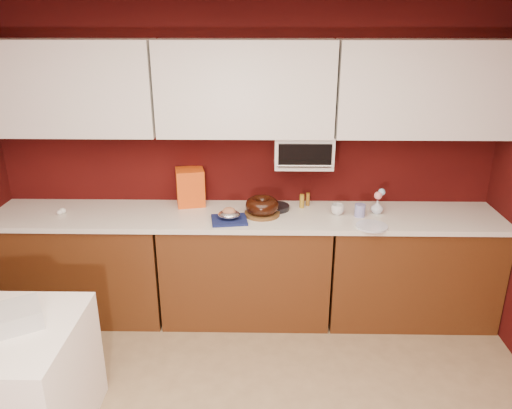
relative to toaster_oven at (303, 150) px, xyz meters
The scene contains 29 objects.
wall_back 0.49m from the toaster_oven, 162.14° to the left, with size 4.00×0.02×2.50m, color #3A0907.
base_cabinet_left 2.02m from the toaster_oven, behind, with size 1.31×0.58×0.86m, color #502810.
base_cabinet_center 1.06m from the toaster_oven, 159.86° to the right, with size 1.31×0.58×0.86m, color #502810.
base_cabinet_right 1.30m from the toaster_oven, 10.58° to the right, with size 1.31×0.58×0.86m, color #502810.
countertop 0.69m from the toaster_oven, 159.86° to the right, with size 4.00×0.62×0.04m, color silver.
upper_cabinet_left 1.85m from the toaster_oven, behind, with size 1.31×0.33×0.70m, color white.
upper_cabinet_center 0.65m from the toaster_oven, behind, with size 1.31×0.33×0.70m, color white.
upper_cabinet_right 1.00m from the toaster_oven, ahead, with size 1.31×0.33×0.70m, color white.
toaster_oven is the anchor object (origin of this frame).
toaster_oven_door 0.16m from the toaster_oven, 90.00° to the right, with size 0.40×0.02×0.18m, color black.
toaster_oven_handle 0.19m from the toaster_oven, 90.00° to the right, with size 0.02×0.02×0.42m, color silver.
cake_base 0.59m from the toaster_oven, 150.42° to the right, with size 0.27×0.27×0.03m, color brown.
bundt_cake 0.54m from the toaster_oven, 150.42° to the right, with size 0.26×0.26×0.11m, color black.
navy_towel 0.80m from the toaster_oven, 151.42° to the right, with size 0.26×0.22×0.02m, color #141C4D.
foil_ham_nest 0.77m from the toaster_oven, 151.42° to the right, with size 0.17×0.14×0.06m, color silver.
roasted_ham 0.76m from the toaster_oven, 151.42° to the right, with size 0.10×0.09×0.06m, color #B17351.
pandoro_box 0.96m from the toaster_oven, behind, with size 0.22×0.20×0.30m, color red.
dark_pan 0.50m from the toaster_oven, 163.97° to the right, with size 0.21×0.21×0.04m, color black.
coffee_mug 0.53m from the toaster_oven, 29.75° to the right, with size 0.09×0.09×0.10m, color silver.
blue_jar 0.64m from the toaster_oven, 23.48° to the right, with size 0.08×0.08×0.10m, color navy.
flower_vase 0.73m from the toaster_oven, 11.99° to the right, with size 0.08×0.08×0.12m, color silver.
flower_pink 0.68m from the toaster_oven, 11.99° to the right, with size 0.06×0.06×0.06m, color pink.
flower_blue 0.69m from the toaster_oven, ahead, with size 0.05×0.05×0.05m, color #99D3F6.
china_plate 0.79m from the toaster_oven, 39.16° to the right, with size 0.23×0.23×0.01m, color silver.
amber_bottle 0.42m from the toaster_oven, 86.51° to the right, with size 0.04×0.04×0.11m, color olive.
egg_left 1.97m from the toaster_oven, behind, with size 0.05×0.04×0.04m, color silver.
egg_right 1.95m from the toaster_oven, behind, with size 0.06×0.05×0.05m, color silver.
newspaper_stack 2.31m from the toaster_oven, 139.02° to the right, with size 0.30×0.25×0.11m, color beige.
amber_bottle_tall 0.43m from the toaster_oven, 35.33° to the left, with size 0.03×0.03×0.11m, color brown.
Camera 1 is at (0.15, -1.68, 2.37)m, focal length 35.00 mm.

